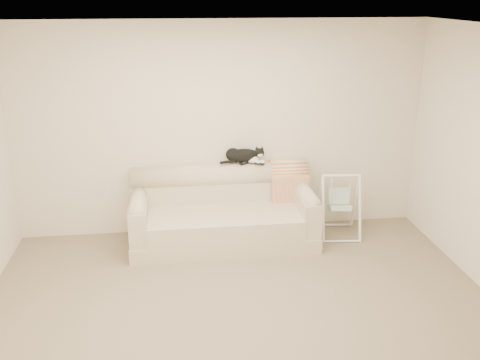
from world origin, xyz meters
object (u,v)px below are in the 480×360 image
at_px(sofa, 223,214).
at_px(tuxedo_cat, 244,155).
at_px(remote_a, 246,162).
at_px(baby_swing, 339,205).
at_px(remote_b, 258,163).

relative_size(sofa, tuxedo_cat, 3.97).
height_order(remote_a, baby_swing, remote_a).
xyz_separation_m(sofa, remote_b, (0.46, 0.22, 0.56)).
xyz_separation_m(remote_b, baby_swing, (0.99, -0.23, -0.51)).
distance_m(remote_a, remote_b, 0.15).
bearing_deg(remote_a, sofa, -141.50).
height_order(sofa, remote_a, remote_a).
distance_m(tuxedo_cat, baby_swing, 1.34).
relative_size(remote_a, tuxedo_cat, 0.32).
relative_size(tuxedo_cat, baby_swing, 0.69).
bearing_deg(baby_swing, tuxedo_cat, 167.37).
height_order(sofa, baby_swing, sofa).
bearing_deg(baby_swing, sofa, 179.66).
bearing_deg(baby_swing, remote_a, 167.15).
bearing_deg(remote_a, tuxedo_cat, 176.69).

